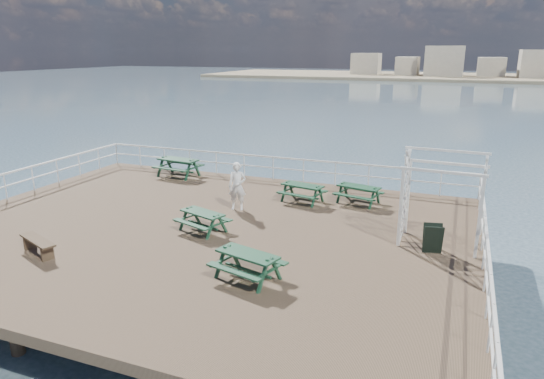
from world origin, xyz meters
The scene contains 12 objects.
ground centered at (0.00, 0.00, -0.15)m, with size 18.00×14.00×0.30m, color brown.
sea_backdrop centered at (12.54, 134.07, -0.51)m, with size 300.00×300.00×9.20m.
railing centered at (-0.07, 2.57, 0.87)m, with size 17.77×13.76×1.10m.
picnic_table_a centered at (-4.42, 5.78, 0.61)m, with size 2.11×1.77×0.95m.
picnic_table_b centered at (2.33, 4.06, 0.51)m, with size 1.86×1.62×0.79m.
picnic_table_c centered at (4.44, 4.66, 0.51)m, with size 1.88×1.65×0.79m.
picnic_table_d centered at (0.26, -0.24, 0.49)m, with size 1.89×1.69×0.76m.
picnic_table_e centered at (3.07, -2.88, 0.53)m, with size 1.99×1.75×0.82m.
flat_bench_near centered at (-3.33, -3.68, 0.35)m, with size 1.67×0.96×0.47m.
trellis_arbor centered at (7.60, 1.42, 1.33)m, with size 2.48×1.43×2.99m.
sandwich_board centered at (7.47, 0.65, 0.44)m, with size 0.62×0.51×0.90m.
person centered at (0.35, 2.25, 0.90)m, with size 0.66×0.43×1.81m, color white.
Camera 1 is at (7.90, -13.48, 5.82)m, focal length 32.00 mm.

